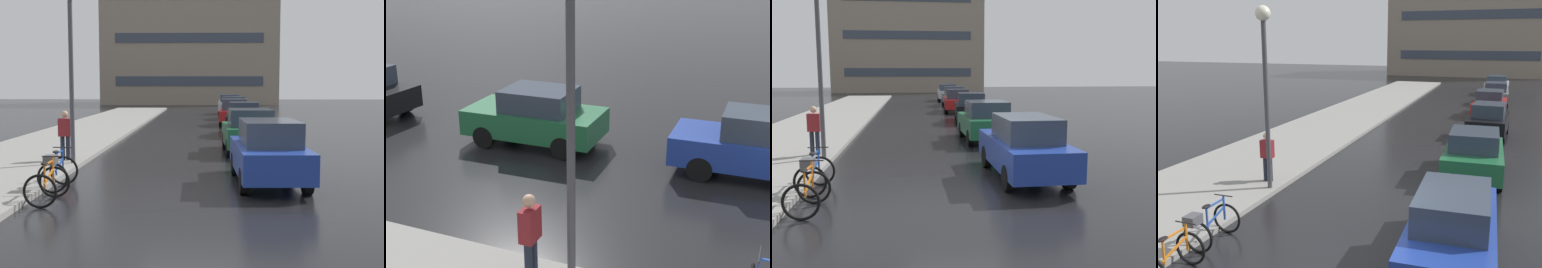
{
  "view_description": "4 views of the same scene",
  "coord_description": "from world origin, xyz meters",
  "views": [
    {
      "loc": [
        0.36,
        -12.54,
        2.67
      ],
      "look_at": [
        -0.11,
        4.12,
        1.05
      ],
      "focal_mm": 50.0,
      "sensor_mm": 36.0,
      "label": 1
    },
    {
      "loc": [
        -11.08,
        0.86,
        5.58
      ],
      "look_at": [
        -1.07,
        5.04,
        1.66
      ],
      "focal_mm": 50.0,
      "sensor_mm": 36.0,
      "label": 2
    },
    {
      "loc": [
        -0.96,
        -9.76,
        2.86
      ],
      "look_at": [
        0.49,
        2.85,
        1.0
      ],
      "focal_mm": 40.0,
      "sensor_mm": 36.0,
      "label": 3
    },
    {
      "loc": [
        2.73,
        -7.05,
        4.62
      ],
      "look_at": [
        -1.68,
        5.3,
        1.73
      ],
      "focal_mm": 40.0,
      "sensor_mm": 36.0,
      "label": 4
    }
  ],
  "objects": [
    {
      "name": "car_black",
      "position": [
        2.21,
        14.36,
        0.82
      ],
      "size": [
        1.98,
        3.91,
        1.67
      ],
      "color": "black",
      "rests_on": "ground"
    },
    {
      "name": "pedestrian",
      "position": [
        -4.25,
        4.57,
        0.99
      ],
      "size": [
        0.4,
        0.24,
        1.75
      ],
      "color": "#1E2333",
      "rests_on": "ground"
    },
    {
      "name": "ground_plane",
      "position": [
        0.0,
        0.0,
        0.0
      ],
      "size": [
        140.0,
        140.0,
        0.0
      ],
      "primitive_type": "plane",
      "color": "black"
    },
    {
      "name": "building_facade_main",
      "position": [
        -1.72,
        54.48,
        7.7
      ],
      "size": [
        20.71,
        10.72,
        15.39
      ],
      "color": "gray",
      "rests_on": "ground"
    },
    {
      "name": "car_red",
      "position": [
        2.06,
        20.56,
        0.81
      ],
      "size": [
        2.04,
        4.15,
        1.63
      ],
      "color": "#AD1919",
      "rests_on": "ground"
    },
    {
      "name": "car_grey",
      "position": [
        2.29,
        26.0,
        0.81
      ],
      "size": [
        1.81,
        4.09,
        1.62
      ],
      "color": "slate",
      "rests_on": "ground"
    },
    {
      "name": "car_silver",
      "position": [
        2.25,
        32.3,
        0.83
      ],
      "size": [
        2.03,
        4.13,
        1.62
      ],
      "color": "#B2B5BA",
      "rests_on": "ground"
    },
    {
      "name": "car_blue",
      "position": [
        1.97,
        1.37,
        0.84
      ],
      "size": [
        1.82,
        4.38,
        1.69
      ],
      "color": "navy",
      "rests_on": "ground"
    },
    {
      "name": "bicycle_second",
      "position": [
        -3.36,
        0.41,
        0.51
      ],
      "size": [
        0.77,
        1.4,
        1.01
      ],
      "color": "black",
      "rests_on": "ground"
    },
    {
      "name": "sidewalk_kerb",
      "position": [
        -6.0,
        10.0,
        0.07
      ],
      "size": [
        4.8,
        60.0,
        0.14
      ],
      "primitive_type": "cube",
      "color": "gray",
      "rests_on": "ground"
    },
    {
      "name": "streetlamp",
      "position": [
        -3.86,
        4.0,
        3.88
      ],
      "size": [
        0.44,
        0.44,
        5.59
      ],
      "color": "#424247",
      "rests_on": "ground"
    },
    {
      "name": "car_green",
      "position": [
        1.96,
        7.62,
        0.83
      ],
      "size": [
        1.99,
        3.95,
        1.66
      ],
      "color": "#1E6038",
      "rests_on": "ground"
    },
    {
      "name": "bicycle_nearest",
      "position": [
        -3.17,
        -0.99,
        0.41
      ],
      "size": [
        0.74,
        1.13,
        0.99
      ],
      "color": "black",
      "rests_on": "ground"
    }
  ]
}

